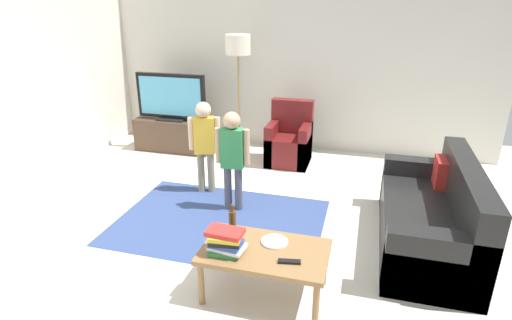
# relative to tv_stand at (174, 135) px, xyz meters

# --- Properties ---
(ground) EXTENTS (7.80, 7.80, 0.00)m
(ground) POSITION_rel_tv_stand_xyz_m (1.81, -2.30, -0.24)
(ground) COLOR beige
(wall_back) EXTENTS (6.00, 0.12, 2.70)m
(wall_back) POSITION_rel_tv_stand_xyz_m (1.81, 0.70, 1.11)
(wall_back) COLOR silver
(wall_back) RESTS_ON ground
(area_rug) EXTENTS (2.20, 1.60, 0.01)m
(area_rug) POSITION_rel_tv_stand_xyz_m (1.48, -1.98, -0.24)
(area_rug) COLOR #33477A
(area_rug) RESTS_ON ground
(tv_stand) EXTENTS (1.20, 0.44, 0.50)m
(tv_stand) POSITION_rel_tv_stand_xyz_m (0.00, 0.00, 0.00)
(tv_stand) COLOR #4C3828
(tv_stand) RESTS_ON ground
(tv) EXTENTS (1.10, 0.28, 0.71)m
(tv) POSITION_rel_tv_stand_xyz_m (-0.00, -0.02, 0.60)
(tv) COLOR black
(tv) RESTS_ON tv_stand
(couch) EXTENTS (0.80, 1.80, 0.86)m
(couch) POSITION_rel_tv_stand_xyz_m (3.63, -1.87, 0.05)
(couch) COLOR black
(couch) RESTS_ON ground
(armchair) EXTENTS (0.60, 0.60, 0.90)m
(armchair) POSITION_rel_tv_stand_xyz_m (1.86, -0.04, 0.05)
(armchair) COLOR maroon
(armchair) RESTS_ON ground
(floor_lamp) EXTENTS (0.36, 0.36, 1.78)m
(floor_lamp) POSITION_rel_tv_stand_xyz_m (1.03, 0.15, 1.30)
(floor_lamp) COLOR #262626
(floor_lamp) RESTS_ON ground
(child_near_tv) EXTENTS (0.37, 0.20, 1.14)m
(child_near_tv) POSITION_rel_tv_stand_xyz_m (1.06, -1.30, 0.44)
(child_near_tv) COLOR gray
(child_near_tv) RESTS_ON ground
(child_center) EXTENTS (0.38, 0.18, 1.15)m
(child_center) POSITION_rel_tv_stand_xyz_m (1.53, -1.65, 0.45)
(child_center) COLOR #4C4C59
(child_center) RESTS_ON ground
(coffee_table) EXTENTS (1.00, 0.60, 0.42)m
(coffee_table) POSITION_rel_tv_stand_xyz_m (2.24, -2.98, 0.13)
(coffee_table) COLOR olive
(coffee_table) RESTS_ON ground
(book_stack) EXTENTS (0.30, 0.23, 0.21)m
(book_stack) POSITION_rel_tv_stand_xyz_m (1.95, -3.10, 0.28)
(book_stack) COLOR #388C4C
(book_stack) RESTS_ON coffee_table
(bottle) EXTENTS (0.06, 0.06, 0.31)m
(bottle) POSITION_rel_tv_stand_xyz_m (1.94, -2.88, 0.30)
(bottle) COLOR #4C3319
(bottle) RESTS_ON coffee_table
(tv_remote) EXTENTS (0.18, 0.08, 0.02)m
(tv_remote) POSITION_rel_tv_stand_xyz_m (2.46, -3.10, 0.19)
(tv_remote) COLOR black
(tv_remote) RESTS_ON coffee_table
(plate) EXTENTS (0.22, 0.22, 0.02)m
(plate) POSITION_rel_tv_stand_xyz_m (2.29, -2.86, 0.18)
(plate) COLOR white
(plate) RESTS_ON coffee_table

